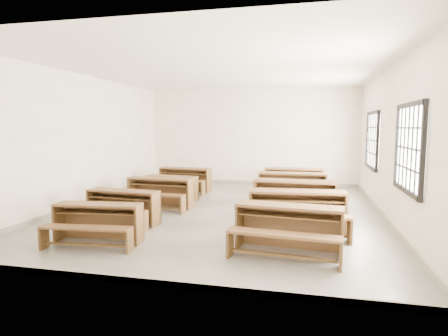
% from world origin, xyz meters
% --- Properties ---
extents(room, '(8.50, 8.50, 3.20)m').
position_xyz_m(room, '(0.09, 0.00, 2.14)').
color(room, gray).
rests_on(room, ground).
extents(desk_set_0, '(1.53, 0.90, 0.66)m').
position_xyz_m(desk_set_0, '(-1.54, -2.81, 0.38)').
color(desk_set_0, brown).
rests_on(desk_set_0, ground).
extents(desk_set_1, '(1.56, 0.91, 0.67)m').
position_xyz_m(desk_set_1, '(-1.74, -1.58, 0.39)').
color(desk_set_1, brown).
rests_on(desk_set_1, ground).
extents(desk_set_2, '(1.63, 0.90, 0.72)m').
position_xyz_m(desk_set_2, '(-1.59, 0.01, 0.42)').
color(desk_set_2, brown).
rests_on(desk_set_2, ground).
extents(desk_set_3, '(1.49, 0.89, 0.64)m').
position_xyz_m(desk_set_3, '(-1.68, 0.99, 0.37)').
color(desk_set_3, brown).
rests_on(desk_set_3, ground).
extents(desk_set_4, '(1.64, 0.96, 0.71)m').
position_xyz_m(desk_set_4, '(-1.75, 2.33, 0.41)').
color(desk_set_4, brown).
rests_on(desk_set_4, ground).
extents(desk_set_5, '(1.72, 1.02, 0.74)m').
position_xyz_m(desk_set_5, '(1.61, -2.61, 0.43)').
color(desk_set_5, brown).
rests_on(desk_set_5, ground).
extents(desk_set_6, '(1.81, 1.05, 0.78)m').
position_xyz_m(desk_set_6, '(1.70, -1.50, 0.46)').
color(desk_set_6, brown).
rests_on(desk_set_6, ground).
extents(desk_set_7, '(1.80, 0.99, 0.79)m').
position_xyz_m(desk_set_7, '(1.61, -0.23, 0.46)').
color(desk_set_7, brown).
rests_on(desk_set_7, ground).
extents(desk_set_8, '(1.72, 0.90, 0.77)m').
position_xyz_m(desk_set_8, '(1.49, 1.28, 0.45)').
color(desk_set_8, brown).
rests_on(desk_set_8, ground).
extents(desk_set_9, '(1.68, 0.90, 0.75)m').
position_xyz_m(desk_set_9, '(1.49, 2.55, 0.44)').
color(desk_set_9, brown).
rests_on(desk_set_9, ground).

